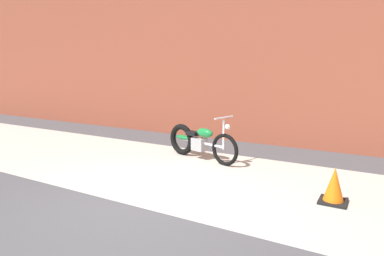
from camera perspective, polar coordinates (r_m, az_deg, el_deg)
ground_plane at (r=5.10m, az=-9.10°, el=-13.14°), size 80.00×80.00×0.00m
sidewalk_slab at (r=6.46m, az=0.78°, el=-7.94°), size 36.00×3.50×0.01m
brick_building_wall at (r=9.33m, az=11.47°, el=13.33°), size 36.00×0.50×5.12m
motorcycle_green at (r=7.51m, az=0.84°, el=-2.24°), size 1.97×0.77×1.03m
traffic_cone at (r=5.52m, az=23.01°, el=-9.22°), size 0.40×0.40×0.55m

